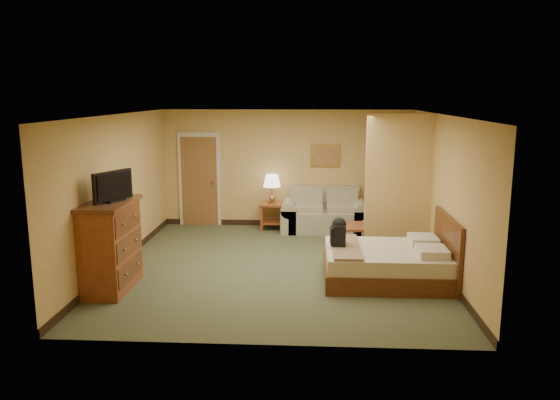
# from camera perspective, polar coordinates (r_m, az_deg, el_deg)

# --- Properties ---
(floor) EXTENTS (6.00, 6.00, 0.00)m
(floor) POSITION_cam_1_polar(r_m,az_deg,el_deg) (9.51, -0.20, -6.97)
(floor) COLOR #495034
(floor) RESTS_ON ground
(ceiling) EXTENTS (6.00, 6.00, 0.00)m
(ceiling) POSITION_cam_1_polar(r_m,az_deg,el_deg) (9.05, -0.22, 8.90)
(ceiling) COLOR white
(ceiling) RESTS_ON back_wall
(back_wall) EXTENTS (5.50, 0.02, 2.60)m
(back_wall) POSITION_cam_1_polar(r_m,az_deg,el_deg) (12.15, 0.65, 3.29)
(back_wall) COLOR tan
(back_wall) RESTS_ON floor
(left_wall) EXTENTS (0.02, 6.00, 2.60)m
(left_wall) POSITION_cam_1_polar(r_m,az_deg,el_deg) (9.75, -16.57, 0.90)
(left_wall) COLOR tan
(left_wall) RESTS_ON floor
(right_wall) EXTENTS (0.02, 6.00, 2.60)m
(right_wall) POSITION_cam_1_polar(r_m,az_deg,el_deg) (9.43, 16.71, 0.56)
(right_wall) COLOR tan
(right_wall) RESTS_ON floor
(partition) EXTENTS (1.20, 0.15, 2.60)m
(partition) POSITION_cam_1_polar(r_m,az_deg,el_deg) (10.21, 12.26, 1.55)
(partition) COLOR tan
(partition) RESTS_ON floor
(door) EXTENTS (0.94, 0.16, 2.10)m
(door) POSITION_cam_1_polar(r_m,az_deg,el_deg) (12.39, -8.40, 2.08)
(door) COLOR beige
(door) RESTS_ON floor
(baseboard) EXTENTS (5.50, 0.02, 0.12)m
(baseboard) POSITION_cam_1_polar(r_m,az_deg,el_deg) (12.37, 0.64, -2.42)
(baseboard) COLOR black
(baseboard) RESTS_ON floor
(loveseat) EXTENTS (1.87, 0.87, 0.94)m
(loveseat) POSITION_cam_1_polar(r_m,az_deg,el_deg) (11.90, 4.67, -1.77)
(loveseat) COLOR tan
(loveseat) RESTS_ON floor
(side_table) EXTENTS (0.53, 0.53, 0.59)m
(side_table) POSITION_cam_1_polar(r_m,az_deg,el_deg) (11.98, -0.84, -1.25)
(side_table) COLOR maroon
(side_table) RESTS_ON floor
(table_lamp) EXTENTS (0.38, 0.38, 0.63)m
(table_lamp) POSITION_cam_1_polar(r_m,az_deg,el_deg) (11.85, -0.85, 1.95)
(table_lamp) COLOR #AA773E
(table_lamp) RESTS_ON side_table
(coffee_table) EXTENTS (0.77, 0.77, 0.46)m
(coffee_table) POSITION_cam_1_polar(r_m,az_deg,el_deg) (10.59, 7.66, -3.32)
(coffee_table) COLOR maroon
(coffee_table) RESTS_ON floor
(wall_picture) EXTENTS (0.65, 0.04, 0.50)m
(wall_picture) POSITION_cam_1_polar(r_m,az_deg,el_deg) (12.07, 4.73, 4.64)
(wall_picture) COLOR #B78E3F
(wall_picture) RESTS_ON back_wall
(dresser) EXTENTS (0.67, 1.28, 1.37)m
(dresser) POSITION_cam_1_polar(r_m,az_deg,el_deg) (8.66, -17.36, -4.53)
(dresser) COLOR maroon
(dresser) RESTS_ON floor
(tv) EXTENTS (0.36, 0.71, 0.46)m
(tv) POSITION_cam_1_polar(r_m,az_deg,el_deg) (8.43, -17.07, 1.30)
(tv) COLOR black
(tv) RESTS_ON dresser
(bed) EXTENTS (1.96, 1.64, 1.06)m
(bed) POSITION_cam_1_polar(r_m,az_deg,el_deg) (8.92, 11.39, -6.46)
(bed) COLOR #512713
(bed) RESTS_ON floor
(backpack) EXTENTS (0.23, 0.30, 0.49)m
(backpack) POSITION_cam_1_polar(r_m,az_deg,el_deg) (8.73, 6.18, -3.32)
(backpack) COLOR black
(backpack) RESTS_ON bed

